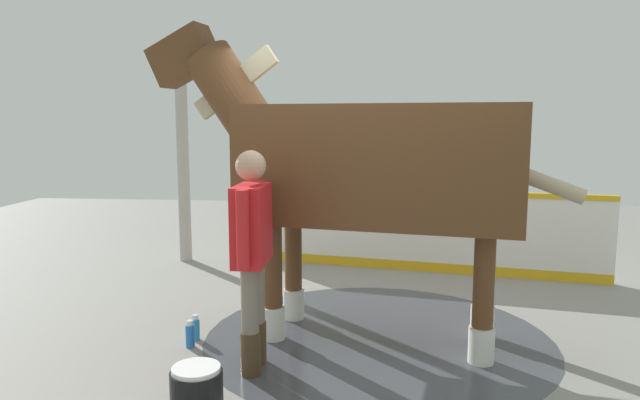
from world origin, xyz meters
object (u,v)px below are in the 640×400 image
(handler, at_px, (252,246))
(wash_bucket, at_px, (197,392))
(bottle_shampoo, at_px, (196,328))
(bottle_spray, at_px, (190,335))
(horse, at_px, (365,164))

(handler, height_order, wash_bucket, handler)
(bottle_shampoo, relative_size, bottle_spray, 0.96)
(horse, height_order, wash_bucket, horse)
(wash_bucket, xyz_separation_m, bottle_shampoo, (1.24, 0.40, -0.06))
(handler, height_order, bottle_shampoo, handler)
(handler, height_order, bottle_spray, handler)
(wash_bucket, xyz_separation_m, bottle_spray, (1.07, 0.40, -0.06))
(wash_bucket, bearing_deg, horse, -35.42)
(wash_bucket, height_order, bottle_spray, wash_bucket)
(bottle_shampoo, bearing_deg, horse, -81.90)
(horse, xyz_separation_m, handler, (-0.72, 0.81, -0.55))
(handler, bearing_deg, bottle_spray, 149.93)
(handler, xyz_separation_m, bottle_spray, (0.36, 0.61, -0.84))
(bottle_shampoo, xyz_separation_m, bottle_spray, (-0.16, -0.01, 0.00))
(handler, bearing_deg, wash_bucket, -106.58)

